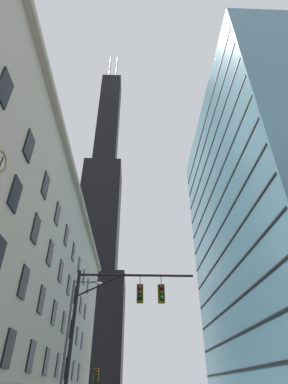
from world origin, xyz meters
name	(u,v)px	position (x,y,z in m)	size (l,w,h in m)	color
station_building	(7,284)	(-18.14, 22.49, 12.29)	(14.95, 56.99, 24.63)	beige
dark_skyscraper	(97,242)	(-18.24, 98.18, 51.85)	(23.69, 23.69, 182.37)	black
glass_office_midrise	(271,217)	(20.30, 30.53, 26.58)	(18.71, 42.24, 53.16)	teal
traffic_signal_mast	(122,310)	(-3.79, 4.62, 5.64)	(7.16, 0.63, 7.75)	black
traffic_light_far_left	(96,377)	(-6.45, 19.37, 2.84)	(0.40, 0.63, 3.39)	black
street_lamppost	(72,331)	(-7.46, 9.91, 5.32)	(2.33, 0.32, 8.83)	#47474C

